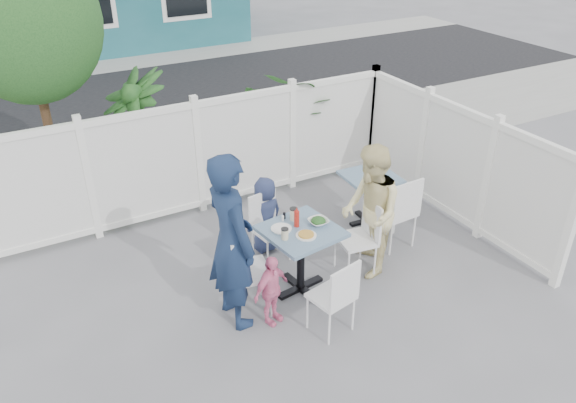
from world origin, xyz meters
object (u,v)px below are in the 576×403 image
chair_near (337,293)px  woman (370,212)px  spare_table (370,187)px  boy (266,215)px  main_table (301,244)px  chair_left (240,266)px  toddler (271,290)px  chair_right (363,232)px  man (231,241)px  chair_back (267,222)px

chair_near → woman: 1.22m
spare_table → woman: bearing=-126.9°
boy → main_table: bearing=75.4°
chair_left → woman: bearing=98.6°
boy → toddler: bearing=53.0°
chair_right → chair_near: 1.14m
spare_table → chair_left: size_ratio=0.70×
chair_right → boy: boy is taller
spare_table → man: size_ratio=0.37×
chair_near → woman: woman is taller
spare_table → chair_right: (-0.73, -0.86, -0.01)m
chair_left → woman: (1.61, -0.03, 0.21)m
main_table → boy: (0.04, 0.93, -0.13)m
main_table → boy: boy is taller
main_table → toddler: bearing=-149.3°
chair_left → boy: chair_left is taller
toddler → chair_left: bearing=102.6°
chair_right → woman: woman is taller
chair_near → main_table: bearing=75.0°
chair_back → woman: woman is taller
chair_right → chair_back: 1.15m
chair_left → woman: size_ratio=0.64×
woman → chair_near: bearing=-28.1°
woman → spare_table: bearing=166.2°
chair_back → spare_table: bearing=173.8°
chair_near → boy: boy is taller
chair_back → boy: size_ratio=0.86×
spare_table → chair_near: (-1.59, -1.62, -0.04)m
main_table → chair_right: size_ratio=0.93×
chair_right → chair_near: size_ratio=1.06×
chair_left → toddler: (0.20, -0.31, -0.18)m
main_table → man: 0.90m
main_table → boy: 0.94m
chair_back → main_table: bearing=83.0°
spare_table → woman: woman is taller
man → woman: man is taller
main_table → chair_near: 0.80m
chair_near → man: bearing=125.7°
woman → boy: (-0.84, 0.97, -0.30)m
man → boy: size_ratio=1.93×
chair_back → toddler: bearing=56.0°
chair_near → man: man is taller
chair_left → chair_back: 1.05m
chair_left → boy: 1.22m
chair_right → boy: bearing=46.9°
chair_left → chair_near: size_ratio=1.16×
chair_back → boy: bearing=-118.8°
chair_near → woman: (0.93, 0.74, 0.29)m
chair_back → boy: (0.06, 0.17, -0.00)m
chair_left → chair_right: 1.54m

